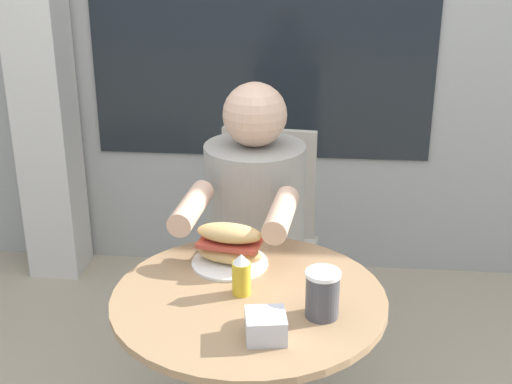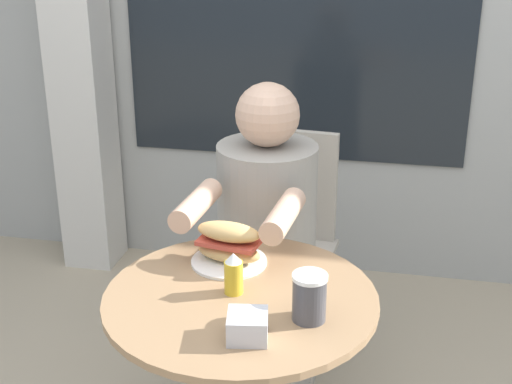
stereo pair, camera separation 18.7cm
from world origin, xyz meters
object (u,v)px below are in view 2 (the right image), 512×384
at_px(diner_chair, 284,226).
at_px(seated_diner, 264,276).
at_px(cafe_table, 241,361).
at_px(sandwich_on_plate, 229,245).
at_px(condiment_bottle, 234,274).
at_px(drink_cup, 309,297).

bearing_deg(diner_chair, seated_diner, 93.34).
height_order(cafe_table, sandwich_on_plate, sandwich_on_plate).
relative_size(seated_diner, condiment_bottle, 10.32).
height_order(diner_chair, sandwich_on_plate, diner_chair).
bearing_deg(diner_chair, drink_cup, 107.80).
height_order(drink_cup, condiment_bottle, drink_cup).
xyz_separation_m(cafe_table, drink_cup, (0.18, -0.08, 0.26)).
bearing_deg(drink_cup, sandwich_on_plate, 136.25).
relative_size(diner_chair, condiment_bottle, 7.91).
bearing_deg(sandwich_on_plate, condiment_bottle, -72.31).
distance_m(diner_chair, condiment_bottle, 0.89).
bearing_deg(diner_chair, sandwich_on_plate, 92.02).
bearing_deg(cafe_table, diner_chair, 91.89).
bearing_deg(drink_cup, seated_diner, 110.36).
bearing_deg(drink_cup, condiment_bottle, 157.00).
bearing_deg(drink_cup, diner_chair, 102.55).
bearing_deg(condiment_bottle, seated_diner, 92.34).
distance_m(seated_diner, condiment_bottle, 0.58).
xyz_separation_m(drink_cup, condiment_bottle, (-0.20, 0.08, -0.01)).
xyz_separation_m(diner_chair, drink_cup, (0.21, -0.94, 0.27)).
distance_m(diner_chair, drink_cup, 1.00).
bearing_deg(condiment_bottle, diner_chair, 90.62).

